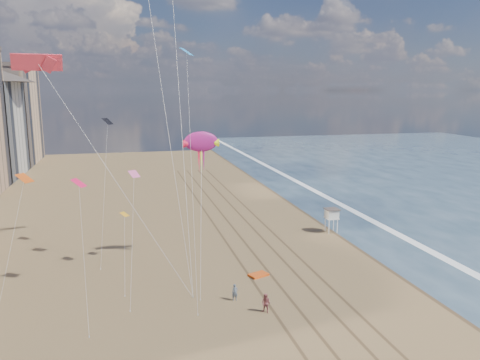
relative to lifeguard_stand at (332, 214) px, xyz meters
name	(u,v)px	position (x,y,z in m)	size (l,w,h in m)	color
wet_sand	(337,216)	(4.58, 7.71, -2.68)	(260.00, 260.00, 0.00)	#42301E
foam	(360,215)	(8.78, 7.71, -2.68)	(260.00, 260.00, 0.00)	white
tracks	(256,243)	(-11.87, -2.29, -2.67)	(7.68, 120.00, 0.01)	brown
lifeguard_stand	(332,214)	(0.00, 0.00, 0.00)	(1.93, 1.93, 3.48)	silver
grounded_kite	(258,275)	(-14.62, -13.01, -2.56)	(2.05, 1.31, 0.23)	#EE5314
show_kite	(201,142)	(-19.74, -6.55, 11.53)	(4.19, 6.02, 17.56)	#9C186E
kite_flyer_a	(235,292)	(-18.54, -18.34, -1.86)	(0.60, 0.39, 1.64)	slate
kite_flyer_b	(266,303)	(-16.37, -21.51, -1.76)	(0.89, 0.69, 1.84)	#984D4F
small_kites	(105,149)	(-30.35, -8.14, 11.23)	(18.35, 12.79, 19.01)	#D54E12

